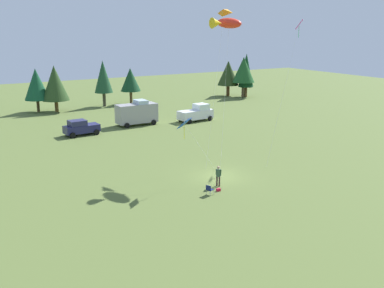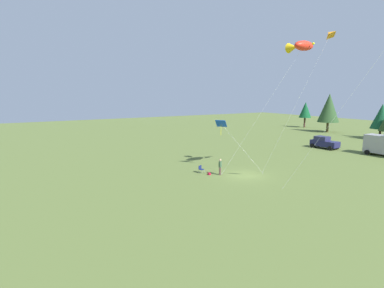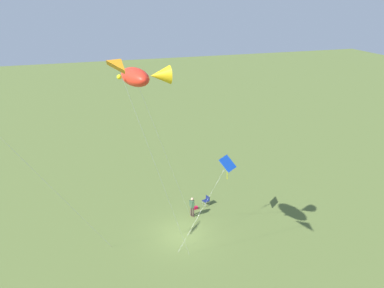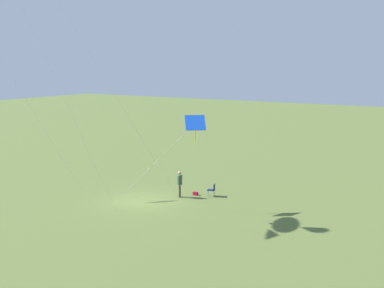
# 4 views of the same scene
# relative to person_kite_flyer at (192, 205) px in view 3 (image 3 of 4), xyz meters

# --- Properties ---
(ground_plane) EXTENTS (160.00, 160.00, 0.00)m
(ground_plane) POSITION_rel_person_kite_flyer_xyz_m (1.50, 2.18, -1.02)
(ground_plane) COLOR #556630
(person_kite_flyer) EXTENTS (0.47, 0.50, 1.74)m
(person_kite_flyer) POSITION_rel_person_kite_flyer_xyz_m (0.00, 0.00, 0.00)
(person_kite_flyer) COLOR #4C3432
(person_kite_flyer) RESTS_ON ground
(folding_chair) EXTENTS (0.62, 0.62, 0.82)m
(folding_chair) POSITION_rel_person_kite_flyer_xyz_m (-1.72, -1.34, -0.53)
(folding_chair) COLOR navy
(folding_chair) RESTS_ON ground
(backpack_on_grass) EXTENTS (0.34, 0.25, 0.22)m
(backpack_on_grass) POSITION_rel_person_kite_flyer_xyz_m (-0.62, -0.98, -0.91)
(backpack_on_grass) COLOR #B81330
(backpack_on_grass) RESTS_ON ground
(kite_large_fish) EXTENTS (5.78, 7.64, 13.70)m
(kite_large_fish) POSITION_rel_person_kite_flyer_xyz_m (4.65, 6.05, 12.13)
(kite_large_fish) COLOR red
(kite_large_fish) RESTS_ON ground
(kite_diamond_blue) EXTENTS (5.39, 3.20, 5.67)m
(kite_diamond_blue) POSITION_rel_person_kite_flyer_xyz_m (-2.20, 1.72, 4.14)
(kite_diamond_blue) COLOR blue
(kite_diamond_blue) RESTS_ON ground
(kite_delta_orange) EXTENTS (4.89, 4.57, 14.68)m
(kite_delta_orange) POSITION_rel_person_kite_flyer_xyz_m (5.87, 8.35, 13.20)
(kite_delta_orange) COLOR orange
(kite_delta_orange) RESTS_ON ground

